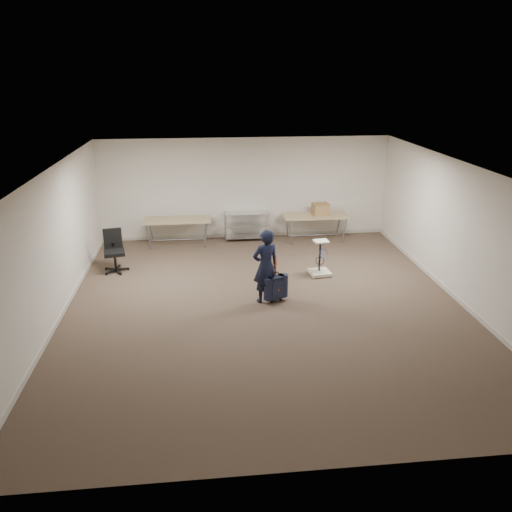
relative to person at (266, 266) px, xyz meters
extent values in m
plane|color=#433728|center=(-0.03, -0.20, -0.77)|extent=(9.00, 9.00, 0.00)
plane|color=white|center=(-0.03, 4.30, 0.63)|extent=(8.00, 0.00, 8.00)
plane|color=white|center=(-0.03, -4.70, 0.63)|extent=(8.00, 0.00, 8.00)
plane|color=white|center=(-4.03, -0.20, 0.63)|extent=(0.00, 9.00, 9.00)
plane|color=white|center=(3.97, -0.20, 0.63)|extent=(0.00, 9.00, 9.00)
plane|color=white|center=(-0.03, -0.20, 2.03)|extent=(8.00, 8.00, 0.00)
cube|color=beige|center=(-0.03, 4.29, -0.72)|extent=(8.00, 0.02, 0.10)
cube|color=beige|center=(-4.02, -0.20, -0.72)|extent=(0.02, 9.00, 0.10)
cube|color=beige|center=(3.96, -0.20, -0.72)|extent=(0.02, 9.00, 0.10)
cube|color=tan|center=(-1.93, 3.75, -0.06)|extent=(1.80, 0.75, 0.03)
cylinder|color=gray|center=(-1.93, 3.75, -0.62)|extent=(1.50, 0.02, 0.02)
cylinder|color=gray|center=(-2.68, 3.45, -0.43)|extent=(0.13, 0.04, 0.69)
cylinder|color=gray|center=(-1.18, 3.45, -0.43)|extent=(0.13, 0.04, 0.69)
cylinder|color=gray|center=(-2.68, 4.05, -0.43)|extent=(0.13, 0.04, 0.69)
cylinder|color=gray|center=(-1.18, 4.05, -0.43)|extent=(0.13, 0.04, 0.69)
cube|color=tan|center=(1.87, 3.75, -0.06)|extent=(1.80, 0.75, 0.03)
cylinder|color=gray|center=(1.87, 3.75, -0.62)|extent=(1.50, 0.02, 0.02)
cylinder|color=gray|center=(1.12, 3.45, -0.43)|extent=(0.13, 0.04, 0.69)
cylinder|color=gray|center=(2.62, 3.45, -0.43)|extent=(0.13, 0.04, 0.69)
cylinder|color=gray|center=(1.12, 4.05, -0.43)|extent=(0.13, 0.04, 0.69)
cylinder|color=gray|center=(2.62, 4.05, -0.43)|extent=(0.13, 0.04, 0.69)
cylinder|color=silver|center=(-0.63, 3.78, -0.37)|extent=(0.02, 0.02, 0.80)
cylinder|color=silver|center=(0.57, 3.78, -0.37)|extent=(0.02, 0.02, 0.80)
cylinder|color=silver|center=(-0.63, 4.23, -0.37)|extent=(0.02, 0.02, 0.80)
cylinder|color=silver|center=(0.57, 4.23, -0.37)|extent=(0.02, 0.02, 0.80)
cube|color=silver|center=(-0.03, 4.00, -0.67)|extent=(1.20, 0.45, 0.02)
cube|color=silver|center=(-0.03, 4.00, -0.32)|extent=(1.20, 0.45, 0.02)
cube|color=silver|center=(-0.03, 4.00, 0.01)|extent=(1.20, 0.45, 0.01)
imported|color=black|center=(0.00, 0.00, 0.00)|extent=(0.65, 0.52, 1.55)
cube|color=black|center=(0.21, -0.06, -0.44)|extent=(0.40, 0.32, 0.48)
cube|color=black|center=(0.20, -0.04, -0.70)|extent=(0.34, 0.25, 0.03)
cylinder|color=black|center=(0.10, -0.10, -0.74)|extent=(0.05, 0.07, 0.06)
cylinder|color=black|center=(0.31, -0.01, -0.74)|extent=(0.05, 0.07, 0.06)
torus|color=black|center=(0.21, -0.06, -0.18)|extent=(0.15, 0.08, 0.15)
cube|color=#ED420C|center=(0.20, -0.04, 0.00)|extent=(0.03, 0.02, 0.37)
cylinder|color=black|center=(-3.34, 1.98, -0.73)|extent=(0.61, 0.61, 0.09)
cylinder|color=black|center=(-3.34, 1.98, -0.52)|extent=(0.06, 0.06, 0.41)
cube|color=black|center=(-3.34, 1.98, -0.30)|extent=(0.55, 0.55, 0.08)
cube|color=black|center=(-3.38, 2.20, -0.01)|extent=(0.43, 0.14, 0.49)
cube|color=beige|center=(1.44, 1.26, -0.72)|extent=(0.51, 0.51, 0.07)
cylinder|color=black|center=(1.25, 1.08, -0.76)|extent=(0.06, 0.06, 0.04)
cylinder|color=black|center=(1.44, 1.31, -0.32)|extent=(0.05, 0.05, 0.73)
cube|color=beige|center=(1.44, 1.26, 0.05)|extent=(0.35, 0.31, 0.04)
torus|color=#2341AF|center=(1.48, 1.19, -0.22)|extent=(0.24, 0.12, 0.23)
cube|color=#A0824A|center=(2.00, 3.79, 0.12)|extent=(0.48, 0.39, 0.32)
camera|label=1|loc=(-1.19, -9.30, 3.75)|focal=35.00mm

